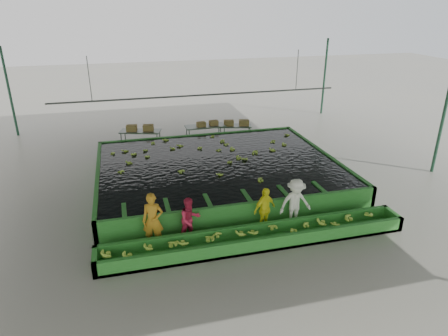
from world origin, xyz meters
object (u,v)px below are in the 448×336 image
object	(u,v)px
worker_b	(190,220)
box_stack_mid	(207,126)
flotation_tank	(218,171)
sorting_trough	(257,238)
packing_table_mid	(205,134)
packing_table_right	(234,133)
worker_d	(295,203)
box_stack_right	(236,125)
worker_a	(153,220)
packing_table_left	(141,139)
worker_c	(265,209)
box_stack_left	(140,131)

from	to	relation	value
worker_b	box_stack_mid	distance (m)	9.70
flotation_tank	sorting_trough	bearing A→B (deg)	-90.00
packing_table_mid	packing_table_right	xyz separation A→B (m)	(1.64, 0.02, -0.06)
worker_d	box_stack_right	world-z (taller)	worker_d
worker_a	worker_b	bearing A→B (deg)	12.01
worker_d	packing_table_left	bearing A→B (deg)	115.12
flotation_tank	worker_c	world-z (taller)	worker_c
worker_b	box_stack_left	world-z (taller)	worker_b
flotation_tank	box_stack_right	world-z (taller)	box_stack_right
worker_d	worker_a	bearing A→B (deg)	179.52
worker_c	box_stack_right	world-z (taller)	worker_c
sorting_trough	worker_a	world-z (taller)	worker_a
worker_c	worker_d	size ratio (longest dim) A/B	0.89
flotation_tank	packing_table_mid	size ratio (longest dim) A/B	4.65
worker_b	packing_table_mid	distance (m)	9.75
packing_table_mid	worker_d	bearing A→B (deg)	-83.52
worker_b	packing_table_left	size ratio (longest dim) A/B	0.73
worker_d	packing_table_right	bearing A→B (deg)	86.04
worker_d	worker_c	bearing A→B (deg)	179.52
worker_b	packing_table_mid	xyz separation A→B (m)	(2.55, 9.40, -0.27)
worker_b	box_stack_mid	world-z (taller)	worker_b
worker_a	box_stack_right	xyz separation A→B (m)	(5.46, 9.36, -0.04)
packing_table_mid	box_stack_mid	xyz separation A→B (m)	(0.11, -0.08, 0.49)
packing_table_left	sorting_trough	bearing A→B (deg)	-74.19
flotation_tank	worker_a	world-z (taller)	worker_a
sorting_trough	box_stack_right	size ratio (longest dim) A/B	7.27
worker_b	worker_c	size ratio (longest dim) A/B	0.97
worker_a	packing_table_right	bearing A→B (deg)	72.40
flotation_tank	packing_table_left	world-z (taller)	packing_table_left
sorting_trough	box_stack_left	xyz separation A→B (m)	(-2.91, 10.26, 0.70)
flotation_tank	worker_b	size ratio (longest dim) A/B	6.61
packing_table_mid	box_stack_left	xyz separation A→B (m)	(-3.47, 0.06, 0.46)
packing_table_right	box_stack_right	world-z (taller)	box_stack_right
worker_b	worker_c	world-z (taller)	worker_c
sorting_trough	box_stack_mid	size ratio (longest dim) A/B	8.51
worker_d	flotation_tank	bearing A→B (deg)	110.25
sorting_trough	worker_b	distance (m)	2.21
packing_table_mid	box_stack_left	distance (m)	3.50
packing_table_right	box_stack_left	distance (m)	5.13
worker_d	box_stack_left	bearing A→B (deg)	115.13
worker_c	packing_table_left	xyz separation A→B (m)	(-3.43, 9.46, -0.30)
worker_b	packing_table_mid	size ratio (longest dim) A/B	0.70
box_stack_mid	box_stack_right	distance (m)	1.65
packing_table_left	box_stack_left	bearing A→B (deg)	134.24
flotation_tank	box_stack_left	size ratio (longest dim) A/B	7.16
flotation_tank	packing_table_mid	bearing A→B (deg)	83.74
packing_table_right	box_stack_mid	size ratio (longest dim) A/B	1.61
flotation_tank	packing_table_mid	xyz separation A→B (m)	(0.56, 5.10, 0.04)
packing_table_right	flotation_tank	bearing A→B (deg)	-113.24
sorting_trough	box_stack_left	distance (m)	10.69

